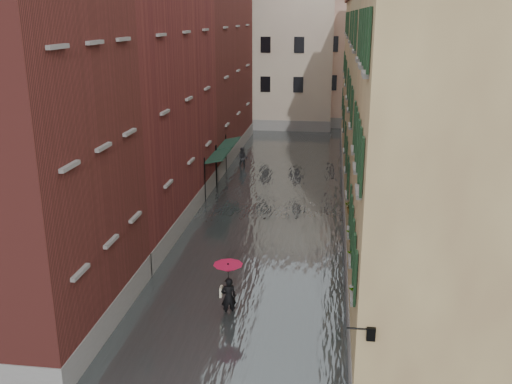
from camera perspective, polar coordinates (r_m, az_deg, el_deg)
The scene contains 16 objects.
ground at distance 21.76m, azimuth -1.74°, elevation -11.76°, with size 120.00×120.00×0.00m, color #505053.
floodwater at distance 33.59m, azimuth 1.87°, elevation -0.86°, with size 10.00×60.00×0.20m, color #4F5758.
building_left_near at distance 20.02m, azimuth -23.15°, elevation 4.18°, with size 6.00×8.00×13.00m, color maroon.
building_left_mid at distance 29.88m, azimuth -12.47°, elevation 8.60°, with size 6.00×14.00×12.50m, color maroon.
building_left_far at distance 44.09m, azimuth -5.83°, elevation 12.58°, with size 6.00×16.00×14.00m, color maroon.
building_right_near at distance 17.84m, azimuth 19.73°, elevation 0.60°, with size 6.00×8.00×11.50m, color olive.
building_right_mid at distance 28.31m, azimuth 15.53°, elevation 8.42°, with size 6.00×14.00×13.00m, color #9A8B5D.
building_right_far at distance 43.19m, azimuth 12.93°, elevation 10.48°, with size 6.00×16.00×11.50m, color olive.
building_end_cream at distance 57.23m, azimuth 1.51°, elevation 13.23°, with size 12.00×9.00×13.00m, color beige.
building_end_pink at distance 59.00m, azimuth 10.66°, elevation 12.58°, with size 10.00×9.00×12.00m, color #C9A68D.
awning_near at distance 34.07m, azimuth -3.83°, elevation 3.52°, with size 1.09×3.22×2.80m.
awning_far at distance 37.33m, azimuth -2.79°, elevation 4.77°, with size 1.09×3.29×2.80m.
wall_lantern at distance 14.87m, azimuth 11.34°, elevation -13.64°, with size 0.71×0.22×0.35m.
window_planters at distance 19.41m, azimuth 9.95°, elevation -4.29°, with size 0.59×8.32×0.84m.
pedestrian_main at distance 20.80m, azimuth -2.79°, elevation -9.05°, with size 1.07×1.07×2.06m.
pedestrian_far at distance 40.64m, azimuth -1.32°, elevation 3.38°, with size 0.77×0.60×1.58m, color black.
Camera 1 is at (3.19, -18.75, 10.57)m, focal length 40.00 mm.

